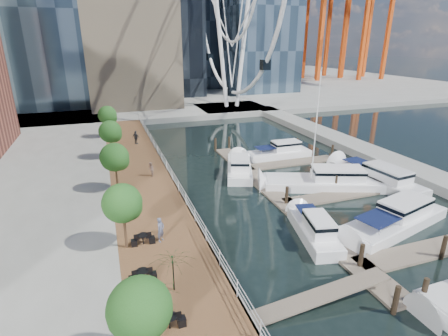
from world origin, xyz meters
name	(u,v)px	position (x,y,z in m)	size (l,w,h in m)	color
ground	(304,260)	(0.00, 0.00, 0.00)	(520.00, 520.00, 0.00)	black
boardwalk	(143,188)	(-9.00, 15.00, 0.50)	(6.00, 60.00, 1.00)	brown
seawall	(174,184)	(-6.00, 15.00, 0.50)	(0.25, 60.00, 1.00)	#595954
land_far	(139,85)	(0.00, 102.00, 0.50)	(200.00, 114.00, 1.00)	gray
breakwater	(354,147)	(20.00, 20.00, 0.50)	(4.00, 60.00, 1.00)	gray
pier	(232,109)	(14.00, 52.00, 0.50)	(14.00, 12.00, 1.00)	gray
railing	(172,175)	(-6.10, 15.00, 1.52)	(0.10, 60.00, 1.05)	white
floating_docks	(321,185)	(7.97, 9.98, 0.49)	(16.00, 34.00, 2.60)	#6D6051
port_cranes	(332,23)	(67.67, 95.67, 20.00)	(40.00, 52.00, 38.00)	#D84C14
street_trees	(114,157)	(-11.40, 14.00, 4.29)	(2.60, 42.60, 4.60)	#3F2B1C
cafe_tables	(155,297)	(-10.40, -2.00, 1.37)	(2.50, 13.70, 0.74)	black
yacht_foreground	(393,227)	(9.18, 1.52, 0.00)	(3.08, 11.50, 2.15)	white
pedestrian_near	(161,230)	(-9.06, 4.03, 1.89)	(0.65, 0.43, 1.79)	#545870
pedestrian_mid	(151,169)	(-7.95, 16.71, 1.76)	(0.73, 0.57, 1.51)	gray
pedestrian_far	(136,137)	(-8.12, 29.38, 1.92)	(1.08, 0.45, 1.85)	#2F333B
moored_yachts	(323,189)	(8.35, 10.11, 0.00)	(17.49, 30.15, 11.50)	white
cafe_seating	(175,319)	(-9.84, -4.77, 2.21)	(4.71, 10.21, 2.55)	#103E21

